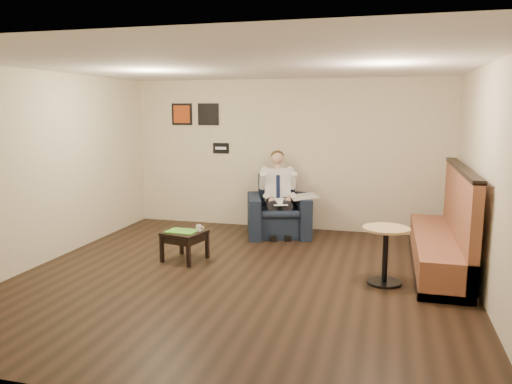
% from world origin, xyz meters
% --- Properties ---
extents(ground, '(6.00, 6.00, 0.00)m').
position_xyz_m(ground, '(0.00, 0.00, 0.00)').
color(ground, black).
rests_on(ground, ground).
extents(wall_back, '(6.00, 0.02, 2.80)m').
position_xyz_m(wall_back, '(0.00, 3.00, 1.40)').
color(wall_back, beige).
rests_on(wall_back, ground).
extents(wall_front, '(6.00, 0.02, 2.80)m').
position_xyz_m(wall_front, '(0.00, -3.00, 1.40)').
color(wall_front, beige).
rests_on(wall_front, ground).
extents(wall_left, '(0.02, 6.00, 2.80)m').
position_xyz_m(wall_left, '(-3.00, 0.00, 1.40)').
color(wall_left, beige).
rests_on(wall_left, ground).
extents(wall_right, '(0.02, 6.00, 2.80)m').
position_xyz_m(wall_right, '(3.00, 0.00, 1.40)').
color(wall_right, beige).
rests_on(wall_right, ground).
extents(ceiling, '(6.00, 6.00, 0.02)m').
position_xyz_m(ceiling, '(0.00, 0.00, 2.80)').
color(ceiling, white).
rests_on(ceiling, wall_back).
extents(seating_sign, '(0.32, 0.02, 0.20)m').
position_xyz_m(seating_sign, '(-1.30, 2.98, 1.50)').
color(seating_sign, black).
rests_on(seating_sign, wall_back).
extents(art_print_left, '(0.42, 0.03, 0.42)m').
position_xyz_m(art_print_left, '(-2.10, 2.98, 2.15)').
color(art_print_left, '#B04015').
rests_on(art_print_left, wall_back).
extents(art_print_right, '(0.42, 0.03, 0.42)m').
position_xyz_m(art_print_right, '(-1.55, 2.98, 2.15)').
color(art_print_right, black).
rests_on(art_print_right, wall_back).
extents(armchair, '(1.36, 1.36, 1.05)m').
position_xyz_m(armchair, '(-0.03, 2.42, 0.53)').
color(armchair, black).
rests_on(armchair, ground).
extents(seated_man, '(0.96, 1.19, 1.44)m').
position_xyz_m(seated_man, '(0.01, 2.29, 0.72)').
color(seated_man, white).
rests_on(seated_man, armchair).
extents(lap_papers, '(0.35, 0.41, 0.01)m').
position_xyz_m(lap_papers, '(0.05, 2.19, 0.65)').
color(lap_papers, white).
rests_on(lap_papers, seated_man).
extents(newspaper, '(0.63, 0.70, 0.01)m').
position_xyz_m(newspaper, '(0.43, 2.45, 0.72)').
color(newspaper, silver).
rests_on(newspaper, armchair).
extents(side_table, '(0.65, 0.65, 0.44)m').
position_xyz_m(side_table, '(-1.04, 0.53, 0.22)').
color(side_table, black).
rests_on(side_table, ground).
extents(green_folder, '(0.47, 0.36, 0.01)m').
position_xyz_m(green_folder, '(-1.08, 0.52, 0.45)').
color(green_folder, green).
rests_on(green_folder, side_table).
extents(coffee_mug, '(0.10, 0.10, 0.09)m').
position_xyz_m(coffee_mug, '(-0.84, 0.60, 0.49)').
color(coffee_mug, white).
rests_on(coffee_mug, side_table).
extents(smartphone, '(0.15, 0.12, 0.01)m').
position_xyz_m(smartphone, '(-0.96, 0.67, 0.45)').
color(smartphone, black).
rests_on(smartphone, side_table).
extents(banquette, '(0.67, 2.81, 1.44)m').
position_xyz_m(banquette, '(2.59, 1.12, 0.72)').
color(banquette, brown).
rests_on(banquette, ground).
extents(cafe_table, '(0.72, 0.72, 0.75)m').
position_xyz_m(cafe_table, '(1.87, 0.25, 0.38)').
color(cafe_table, tan).
rests_on(cafe_table, ground).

